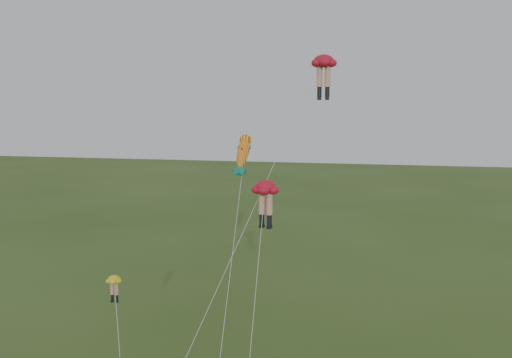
# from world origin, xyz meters

# --- Properties ---
(legs_kite_red_high) EXTENTS (8.52, 11.31, 20.53)m
(legs_kite_red_high) POSITION_xyz_m (5.85, 7.59, 19.67)
(legs_kite_red_high) COLOR #B21224
(legs_kite_red_high) RESTS_ON ground
(legs_kite_red_mid) EXTENTS (2.01, 5.62, 13.12)m
(legs_kite_red_mid) POSITION_xyz_m (3.34, 2.73, 12.37)
(legs_kite_red_mid) COLOR #B21224
(legs_kite_red_mid) RESTS_ON ground
(legs_kite_yellow) EXTENTS (2.78, 3.99, 7.48)m
(legs_kite_yellow) POSITION_xyz_m (-5.21, 0.68, 6.80)
(legs_kite_yellow) COLOR gold
(legs_kite_yellow) RESTS_ON ground
(fish_kite) EXTENTS (1.91, 13.03, 15.65)m
(fish_kite) POSITION_xyz_m (0.23, 9.39, 14.14)
(fish_kite) COLOR yellow
(fish_kite) RESTS_ON ground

